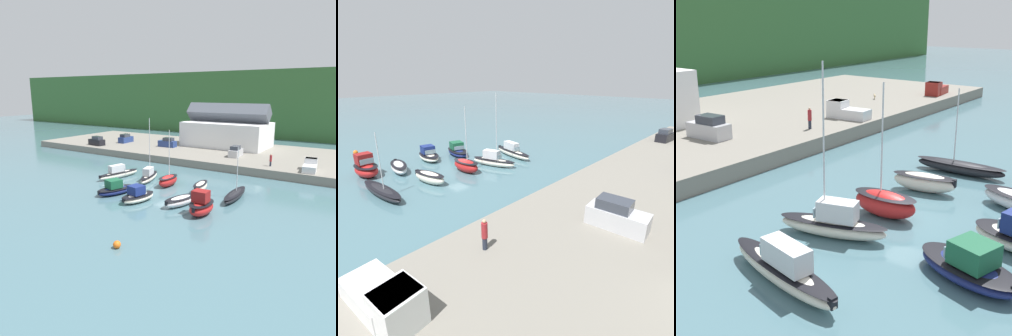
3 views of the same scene
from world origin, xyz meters
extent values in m
plane|color=#476B75|center=(0.00, 0.00, 0.00)|extent=(320.00, 320.00, 0.00)
cube|color=#386633|center=(0.00, 89.48, 10.24)|extent=(240.00, 56.16, 20.49)
cube|color=gray|center=(0.00, 27.86, 0.73)|extent=(96.99, 27.55, 1.47)
cube|color=white|center=(-4.54, 32.86, 4.28)|extent=(19.01, 11.41, 5.63)
cube|color=#515660|center=(-4.54, 32.86, 9.29)|extent=(19.39, 4.38, 4.38)
ellipsoid|color=white|center=(-9.91, 1.09, 0.53)|extent=(2.94, 7.93, 1.06)
ellipsoid|color=black|center=(-9.91, 1.09, 0.90)|extent=(3.02, 8.10, 0.12)
cube|color=silver|center=(-9.99, 0.71, 1.65)|extent=(1.60, 2.89, 1.17)
cube|color=#8CA5B2|center=(-9.70, 2.20, 1.47)|extent=(0.98, 0.29, 0.58)
cube|color=black|center=(-10.63, -2.54, 0.74)|extent=(0.41, 0.34, 0.56)
ellipsoid|color=white|center=(-4.55, 2.30, 0.53)|extent=(3.34, 6.64, 1.07)
ellipsoid|color=black|center=(-4.55, 2.30, 0.91)|extent=(3.44, 6.78, 0.12)
cube|color=silver|center=(-4.45, 1.99, 1.65)|extent=(1.75, 2.50, 1.17)
cube|color=#8CA5B2|center=(-4.83, 3.22, 1.47)|extent=(1.01, 0.39, 0.58)
cylinder|color=silver|center=(-4.69, 2.77, 5.53)|extent=(0.10, 0.10, 8.93)
ellipsoid|color=red|center=(-0.29, 1.43, 0.83)|extent=(1.88, 4.32, 1.66)
ellipsoid|color=black|center=(-0.29, 1.43, 1.41)|extent=(1.95, 4.41, 0.12)
cylinder|color=silver|center=(-0.30, 1.75, 5.09)|extent=(0.10, 0.10, 6.85)
ellipsoid|color=white|center=(5.18, 1.52, 0.70)|extent=(2.23, 4.81, 1.41)
ellipsoid|color=black|center=(5.18, 1.52, 1.20)|extent=(2.31, 4.91, 0.12)
cube|color=black|center=(5.55, -0.64, 0.98)|extent=(0.40, 0.34, 0.56)
ellipsoid|color=black|center=(10.58, 1.13, 0.51)|extent=(1.89, 7.38, 1.01)
ellipsoid|color=black|center=(10.58, 1.13, 0.86)|extent=(1.96, 7.53, 0.12)
cylinder|color=silver|center=(10.55, 1.68, 3.96)|extent=(0.10, 0.10, 5.89)
ellipsoid|color=navy|center=(-4.32, -5.87, 0.48)|extent=(3.83, 5.95, 0.97)
ellipsoid|color=black|center=(-4.32, -5.87, 0.82)|extent=(3.96, 6.08, 0.12)
cube|color=#195638|center=(-4.39, -6.13, 1.54)|extent=(2.26, 2.35, 1.14)
cube|color=#8CA5B2|center=(-4.08, -5.06, 1.37)|extent=(1.58, 0.55, 0.57)
cube|color=black|center=(-5.04, -8.38, 0.68)|extent=(0.42, 0.37, 0.56)
ellipsoid|color=white|center=(0.35, -6.72, 0.52)|extent=(3.19, 5.29, 1.05)
ellipsoid|color=black|center=(0.35, -6.72, 0.89)|extent=(3.30, 5.40, 0.12)
cube|color=navy|center=(0.31, -6.97, 1.63)|extent=(2.03, 2.02, 1.16)
cube|color=#8CA5B2|center=(0.50, -5.97, 1.45)|extent=(1.56, 0.39, 0.58)
cube|color=black|center=(-0.08, -9.03, 0.73)|extent=(0.41, 0.34, 0.56)
ellipsoid|color=white|center=(5.84, -5.02, 0.61)|extent=(3.03, 5.32, 1.22)
ellipsoid|color=black|center=(5.84, -5.02, 1.04)|extent=(3.13, 5.44, 0.12)
cube|color=black|center=(5.22, -7.33, 0.85)|extent=(0.42, 0.36, 0.56)
ellipsoid|color=red|center=(9.44, -6.30, 0.83)|extent=(2.52, 4.28, 1.65)
ellipsoid|color=black|center=(9.44, -6.30, 1.40)|extent=(2.62, 4.37, 0.12)
cube|color=maroon|center=(9.44, -6.51, 2.31)|extent=(1.83, 1.53, 1.31)
cube|color=#8CA5B2|center=(9.41, -5.63, 2.11)|extent=(1.61, 0.15, 0.66)
cube|color=black|center=(9.50, -8.30, 1.16)|extent=(0.37, 0.29, 0.56)
cube|color=navy|center=(-28.24, 24.41, 2.17)|extent=(2.07, 4.31, 1.40)
cube|color=#333842|center=(-28.22, 24.10, 3.25)|extent=(1.68, 2.40, 0.76)
cube|color=black|center=(-31.27, 17.22, 2.17)|extent=(4.34, 2.17, 1.40)
cube|color=#333842|center=(-30.96, 17.19, 3.25)|extent=(2.44, 1.73, 0.76)
cube|color=navy|center=(-15.68, 24.48, 2.17)|extent=(4.25, 1.93, 1.40)
cube|color=#333842|center=(-15.36, 24.49, 3.25)|extent=(2.36, 1.60, 0.76)
cube|color=#B7B7BC|center=(2.13, 22.19, 2.17)|extent=(2.09, 4.31, 1.40)
cube|color=#333842|center=(2.15, 21.88, 3.25)|extent=(1.69, 2.41, 0.76)
cube|color=silver|center=(16.94, 16.47, 2.02)|extent=(2.33, 3.69, 1.10)
cube|color=silver|center=(16.74, 18.49, 2.42)|extent=(2.08, 2.07, 1.90)
cube|color=#2D333D|center=(16.74, 18.49, 3.12)|extent=(1.95, 1.79, 0.50)
cylinder|color=#232838|center=(10.50, 17.16, 1.89)|extent=(0.32, 0.32, 0.85)
cylinder|color=maroon|center=(10.50, 17.16, 2.84)|extent=(0.40, 0.40, 1.05)
sphere|color=tan|center=(10.50, 17.16, 3.49)|extent=(0.24, 0.24, 0.24)
sphere|color=orange|center=(6.95, -18.12, 0.36)|extent=(0.73, 0.73, 0.73)
camera|label=1|loc=(26.01, -38.56, 13.99)|focal=35.00mm
camera|label=2|loc=(19.82, 27.88, 11.84)|focal=28.00mm
camera|label=3|loc=(-23.83, -13.16, 12.23)|focal=50.00mm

